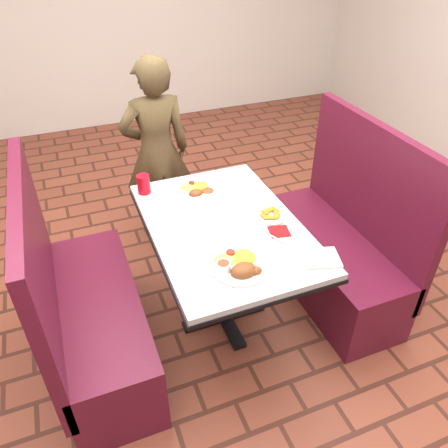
{
  "coord_description": "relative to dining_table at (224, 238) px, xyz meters",
  "views": [
    {
      "loc": [
        -0.72,
        -1.82,
        2.15
      ],
      "look_at": [
        0.0,
        0.0,
        0.75
      ],
      "focal_mm": 35.0,
      "sensor_mm": 36.0,
      "label": 1
    }
  ],
  "objects": [
    {
      "name": "maroon_napkin",
      "position": [
        0.25,
        -0.18,
        0.1
      ],
      "size": [
        0.13,
        0.13,
        0.0
      ],
      "primitive_type": "cube",
      "rotation": [
        0.0,
        0.0,
        -0.2
      ],
      "color": "maroon",
      "rests_on": "dining_table"
    },
    {
      "name": "booth_bench_left",
      "position": [
        -0.8,
        0.0,
        -0.32
      ],
      "size": [
        0.47,
        1.2,
        1.17
      ],
      "color": "maroon",
      "rests_on": "ground"
    },
    {
      "name": "paper_napkin",
      "position": [
        0.32,
        -0.45,
        0.1
      ],
      "size": [
        0.24,
        0.21,
        0.01
      ],
      "primitive_type": "cube",
      "rotation": [
        0.0,
        0.0,
        -0.29
      ],
      "color": "silver",
      "rests_on": "dining_table"
    },
    {
      "name": "dining_table",
      "position": [
        0.0,
        0.0,
        0.0
      ],
      "size": [
        0.81,
        1.21,
        0.75
      ],
      "color": "#BBBEC0",
      "rests_on": "ground"
    },
    {
      "name": "red_tumbler",
      "position": [
        -0.33,
        0.49,
        0.15
      ],
      "size": [
        0.08,
        0.08,
        0.12
      ],
      "primitive_type": "cylinder",
      "color": "red",
      "rests_on": "dining_table"
    },
    {
      "name": "plantain_plate",
      "position": [
        0.27,
        -0.03,
        0.11
      ],
      "size": [
        0.19,
        0.19,
        0.03
      ],
      "rotation": [
        0.0,
        0.0,
        -0.36
      ],
      "color": "white",
      "rests_on": "dining_table"
    },
    {
      "name": "fork_utensil",
      "position": [
        -0.13,
        -0.42,
        0.11
      ],
      "size": [
        0.07,
        0.13,
        0.0
      ],
      "primitive_type": "cube",
      "rotation": [
        0.0,
        0.0,
        -0.45
      ],
      "color": "#BCBBC0",
      "rests_on": "dining_table"
    },
    {
      "name": "near_dinner_plate",
      "position": [
        -0.06,
        -0.37,
        0.13
      ],
      "size": [
        0.3,
        0.3,
        0.09
      ],
      "rotation": [
        0.0,
        0.0,
        -0.21
      ],
      "color": "white",
      "rests_on": "dining_table"
    },
    {
      "name": "lettuce_shreds",
      "position": [
        0.04,
        0.06,
        0.1
      ],
      "size": [
        0.28,
        0.32,
        0.0
      ],
      "primitive_type": null,
      "color": "#74AE45",
      "rests_on": "dining_table"
    },
    {
      "name": "diner_person",
      "position": [
        -0.11,
        1.09,
        0.05
      ],
      "size": [
        0.52,
        0.34,
        1.41
      ],
      "primitive_type": "imported",
      "rotation": [
        0.0,
        0.0,
        3.14
      ],
      "color": "brown",
      "rests_on": "ground"
    },
    {
      "name": "spoon_utensil",
      "position": [
        0.2,
        -0.22,
        0.1
      ],
      "size": [
        0.07,
        0.13,
        0.0
      ],
      "primitive_type": "cube",
      "rotation": [
        0.0,
        0.0,
        0.46
      ],
      "color": "silver",
      "rests_on": "dining_table"
    },
    {
      "name": "knife_utensil",
      "position": [
        -0.08,
        -0.33,
        0.11
      ],
      "size": [
        0.04,
        0.19,
        0.0
      ],
      "primitive_type": "cube",
      "rotation": [
        0.0,
        0.0,
        0.16
      ],
      "color": "silver",
      "rests_on": "dining_table"
    },
    {
      "name": "far_dinner_plate",
      "position": [
        -0.02,
        0.38,
        0.12
      ],
      "size": [
        0.26,
        0.26,
        0.07
      ],
      "rotation": [
        0.0,
        0.0,
        -0.18
      ],
      "color": "white",
      "rests_on": "dining_table"
    },
    {
      "name": "booth_bench_right",
      "position": [
        0.8,
        0.0,
        -0.32
      ],
      "size": [
        0.47,
        1.2,
        1.17
      ],
      "color": "maroon",
      "rests_on": "ground"
    }
  ]
}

